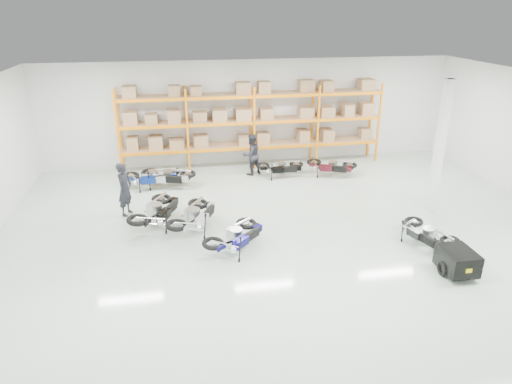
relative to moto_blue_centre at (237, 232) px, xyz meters
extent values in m
plane|color=#ADC1B1|center=(1.74, 1.00, -0.57)|extent=(18.00, 18.00, 0.00)
plane|color=white|center=(1.74, 1.00, 3.93)|extent=(18.00, 18.00, 0.00)
plane|color=silver|center=(1.74, 8.00, 1.68)|extent=(18.00, 0.00, 18.00)
plane|color=silver|center=(1.74, -6.00, 1.68)|extent=(18.00, 0.00, 18.00)
cube|color=orange|center=(-3.86, 7.00, 1.18)|extent=(0.08, 0.08, 3.50)
cube|color=orange|center=(-3.86, 7.90, 1.18)|extent=(0.08, 0.08, 3.50)
cube|color=orange|center=(-1.06, 7.00, 1.18)|extent=(0.08, 0.08, 3.50)
cube|color=orange|center=(-1.06, 7.90, 1.18)|extent=(0.08, 0.08, 3.50)
cube|color=orange|center=(1.74, 7.00, 1.18)|extent=(0.08, 0.08, 3.50)
cube|color=orange|center=(1.74, 7.90, 1.18)|extent=(0.08, 0.08, 3.50)
cube|color=orange|center=(4.54, 7.00, 1.18)|extent=(0.08, 0.08, 3.50)
cube|color=orange|center=(4.54, 7.90, 1.18)|extent=(0.08, 0.08, 3.50)
cube|color=orange|center=(7.34, 7.00, 1.18)|extent=(0.08, 0.08, 3.50)
cube|color=orange|center=(7.34, 7.90, 1.18)|extent=(0.08, 0.08, 3.50)
cube|color=orange|center=(-2.46, 7.00, 0.33)|extent=(2.70, 0.08, 0.12)
cube|color=orange|center=(-2.46, 7.90, 0.33)|extent=(2.70, 0.08, 0.12)
cube|color=#A67756|center=(-2.46, 7.45, 0.40)|extent=(2.68, 0.88, 0.02)
cube|color=#A67756|center=(-2.46, 7.45, 0.63)|extent=(2.40, 0.70, 0.44)
cube|color=orange|center=(0.34, 7.00, 0.33)|extent=(2.70, 0.08, 0.12)
cube|color=orange|center=(0.34, 7.90, 0.33)|extent=(2.70, 0.08, 0.12)
cube|color=#A67756|center=(0.34, 7.45, 0.40)|extent=(2.68, 0.88, 0.02)
cube|color=#A67756|center=(0.34, 7.45, 0.63)|extent=(2.40, 0.70, 0.44)
cube|color=orange|center=(3.14, 7.00, 0.33)|extent=(2.70, 0.08, 0.12)
cube|color=orange|center=(3.14, 7.90, 0.33)|extent=(2.70, 0.08, 0.12)
cube|color=#A67756|center=(3.14, 7.45, 0.40)|extent=(2.68, 0.88, 0.02)
cube|color=#A67756|center=(3.14, 7.45, 0.63)|extent=(2.40, 0.70, 0.44)
cube|color=orange|center=(5.94, 7.00, 0.33)|extent=(2.70, 0.08, 0.12)
cube|color=orange|center=(5.94, 7.90, 0.33)|extent=(2.70, 0.08, 0.12)
cube|color=#A67756|center=(5.94, 7.45, 0.40)|extent=(2.68, 0.88, 0.02)
cube|color=#A67756|center=(5.94, 7.45, 0.63)|extent=(2.40, 0.70, 0.44)
cube|color=orange|center=(-2.46, 7.00, 1.43)|extent=(2.70, 0.08, 0.12)
cube|color=orange|center=(-2.46, 7.90, 1.43)|extent=(2.70, 0.08, 0.12)
cube|color=#A67756|center=(-2.46, 7.45, 1.50)|extent=(2.68, 0.88, 0.02)
cube|color=#A67756|center=(-2.46, 7.45, 1.73)|extent=(2.40, 0.70, 0.44)
cube|color=orange|center=(0.34, 7.00, 1.43)|extent=(2.70, 0.08, 0.12)
cube|color=orange|center=(0.34, 7.90, 1.43)|extent=(2.70, 0.08, 0.12)
cube|color=#A67756|center=(0.34, 7.45, 1.50)|extent=(2.68, 0.88, 0.02)
cube|color=#A67756|center=(0.34, 7.45, 1.73)|extent=(2.40, 0.70, 0.44)
cube|color=orange|center=(3.14, 7.00, 1.43)|extent=(2.70, 0.08, 0.12)
cube|color=orange|center=(3.14, 7.90, 1.43)|extent=(2.70, 0.08, 0.12)
cube|color=#A67756|center=(3.14, 7.45, 1.50)|extent=(2.68, 0.88, 0.02)
cube|color=#A67756|center=(3.14, 7.45, 1.73)|extent=(2.40, 0.70, 0.44)
cube|color=orange|center=(5.94, 7.00, 1.43)|extent=(2.70, 0.08, 0.12)
cube|color=orange|center=(5.94, 7.90, 1.43)|extent=(2.70, 0.08, 0.12)
cube|color=#A67756|center=(5.94, 7.45, 1.50)|extent=(2.68, 0.88, 0.02)
cube|color=#A67756|center=(5.94, 7.45, 1.73)|extent=(2.40, 0.70, 0.44)
cube|color=orange|center=(-2.46, 7.00, 2.53)|extent=(2.70, 0.08, 0.12)
cube|color=orange|center=(-2.46, 7.90, 2.53)|extent=(2.70, 0.08, 0.12)
cube|color=#A67756|center=(-2.46, 7.45, 2.60)|extent=(2.68, 0.88, 0.02)
cube|color=#A67756|center=(-2.46, 7.45, 2.83)|extent=(2.40, 0.70, 0.44)
cube|color=orange|center=(0.34, 7.00, 2.53)|extent=(2.70, 0.08, 0.12)
cube|color=orange|center=(0.34, 7.90, 2.53)|extent=(2.70, 0.08, 0.12)
cube|color=#A67756|center=(0.34, 7.45, 2.60)|extent=(2.68, 0.88, 0.02)
cube|color=#A67756|center=(0.34, 7.45, 2.83)|extent=(2.40, 0.70, 0.44)
cube|color=orange|center=(3.14, 7.00, 2.53)|extent=(2.70, 0.08, 0.12)
cube|color=orange|center=(3.14, 7.90, 2.53)|extent=(2.70, 0.08, 0.12)
cube|color=#A67756|center=(3.14, 7.45, 2.60)|extent=(2.68, 0.88, 0.02)
cube|color=#A67756|center=(3.14, 7.45, 2.83)|extent=(2.40, 0.70, 0.44)
cube|color=orange|center=(5.94, 7.00, 2.53)|extent=(2.70, 0.08, 0.12)
cube|color=orange|center=(5.94, 7.90, 2.53)|extent=(2.70, 0.08, 0.12)
cube|color=#A67756|center=(5.94, 7.45, 2.60)|extent=(2.68, 0.88, 0.02)
cube|color=#A67756|center=(5.94, 7.45, 2.83)|extent=(2.40, 0.70, 0.44)
cube|color=white|center=(6.94, 1.50, 1.68)|extent=(0.25, 0.25, 4.50)
cube|color=black|center=(5.50, -2.32, -0.15)|extent=(0.79, 1.00, 0.58)
cube|color=yellow|center=(5.50, -2.83, -0.15)|extent=(0.17, 0.02, 0.12)
torus|color=black|center=(5.10, -2.32, -0.36)|extent=(0.08, 0.40, 0.40)
torus|color=black|center=(5.90, -2.32, -0.36)|extent=(0.08, 0.40, 0.40)
cylinder|color=black|center=(5.50, -1.63, -0.09)|extent=(0.05, 0.95, 0.04)
imported|color=black|center=(-3.33, 3.07, 0.35)|extent=(0.67, 0.79, 1.83)
imported|color=black|center=(1.48, 6.25, 0.30)|extent=(1.04, 0.95, 1.73)
camera|label=1|loc=(-1.48, -11.57, 6.02)|focal=32.00mm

